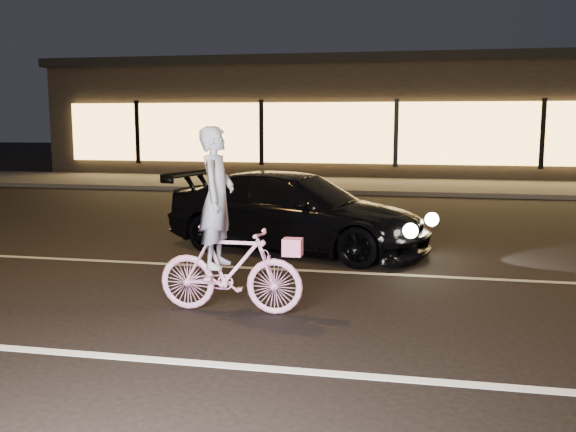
# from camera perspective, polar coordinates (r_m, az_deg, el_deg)

# --- Properties ---
(ground) EXTENTS (90.00, 90.00, 0.00)m
(ground) POSITION_cam_1_polar(r_m,az_deg,el_deg) (6.79, 4.78, -9.02)
(ground) COLOR black
(ground) RESTS_ON ground
(lane_stripe_near) EXTENTS (60.00, 0.12, 0.01)m
(lane_stripe_near) POSITION_cam_1_polar(r_m,az_deg,el_deg) (5.39, 2.84, -13.74)
(lane_stripe_near) COLOR silver
(lane_stripe_near) RESTS_ON ground
(lane_stripe_far) EXTENTS (60.00, 0.10, 0.01)m
(lane_stripe_far) POSITION_cam_1_polar(r_m,az_deg,el_deg) (8.71, 6.33, -5.05)
(lane_stripe_far) COLOR gray
(lane_stripe_far) RESTS_ON ground
(sidewalk) EXTENTS (30.00, 4.00, 0.12)m
(sidewalk) POSITION_cam_1_polar(r_m,az_deg,el_deg) (19.54, 9.28, 2.64)
(sidewalk) COLOR #383533
(sidewalk) RESTS_ON ground
(storefront) EXTENTS (25.40, 8.42, 4.20)m
(storefront) POSITION_cam_1_polar(r_m,az_deg,el_deg) (25.41, 9.94, 8.70)
(storefront) COLOR black
(storefront) RESTS_ON ground
(cyclist) EXTENTS (1.57, 0.54, 1.98)m
(cyclist) POSITION_cam_1_polar(r_m,az_deg,el_deg) (6.83, -5.47, -2.82)
(cyclist) COLOR #FF53B6
(cyclist) RESTS_ON ground
(sedan) EXTENTS (4.51, 2.78, 1.22)m
(sedan) POSITION_cam_1_polar(r_m,az_deg,el_deg) (10.04, 0.76, 0.35)
(sedan) COLOR black
(sedan) RESTS_ON ground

